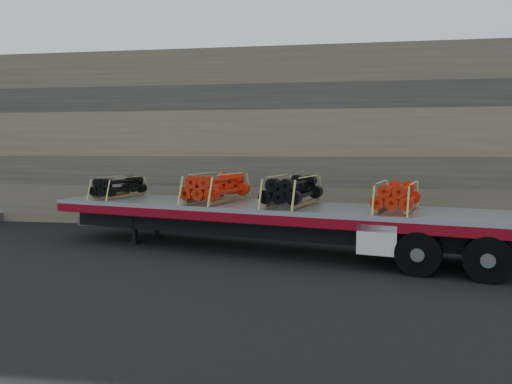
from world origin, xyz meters
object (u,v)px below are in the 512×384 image
at_px(bundle_midrear, 292,191).
at_px(bundle_rear, 397,197).
at_px(trailer, 273,228).
at_px(bundle_front, 119,187).
at_px(bundle_midfront, 217,188).

relative_size(bundle_midrear, bundle_rear, 1.13).
bearing_deg(trailer, bundle_front, -180.00).
height_order(trailer, bundle_front, bundle_front).
height_order(bundle_midfront, bundle_rear, bundle_midfront).
relative_size(trailer, bundle_rear, 6.88).
bearing_deg(bundle_midfront, bundle_midrear, 0.00).
bearing_deg(bundle_midrear, bundle_front, -180.00).
xyz_separation_m(trailer, bundle_front, (-5.53, 1.43, 1.05)).
bearing_deg(trailer, bundle_midrear, -0.00).
bearing_deg(bundle_midrear, bundle_midfront, 180.00).
bearing_deg(bundle_midrear, trailer, 180.00).
relative_size(trailer, bundle_midrear, 6.09).
height_order(bundle_front, bundle_midrear, bundle_midrear).
xyz_separation_m(bundle_front, bundle_rear, (9.01, -2.32, 0.03)).
distance_m(bundle_front, bundle_midfront, 3.80).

